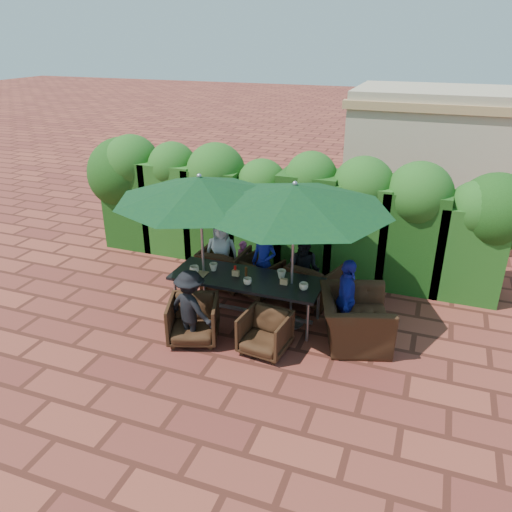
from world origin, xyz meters
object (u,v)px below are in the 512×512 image
(dining_table, at_px, (246,282))
(umbrella_right, at_px, (295,197))
(umbrella_left, at_px, (200,189))
(chair_near_left, at_px, (193,318))
(chair_far_mid, at_px, (258,274))
(chair_end_right, at_px, (355,311))
(chair_far_left, at_px, (224,265))
(chair_near_right, at_px, (265,331))
(chair_far_right, at_px, (315,280))

(dining_table, relative_size, umbrella_right, 0.84)
(umbrella_left, height_order, chair_near_left, umbrella_left)
(chair_near_left, bearing_deg, chair_far_mid, 57.64)
(umbrella_right, bearing_deg, chair_far_mid, 137.00)
(dining_table, distance_m, chair_near_left, 1.11)
(chair_near_left, relative_size, chair_end_right, 0.65)
(umbrella_right, xyz_separation_m, chair_far_left, (-1.60, 0.89, -1.79))
(umbrella_left, bearing_deg, chair_far_mid, 54.47)
(chair_far_left, bearing_deg, dining_table, 132.32)
(umbrella_right, bearing_deg, chair_end_right, -7.78)
(dining_table, distance_m, chair_far_left, 1.29)
(chair_near_left, relative_size, chair_near_right, 1.10)
(chair_far_left, bearing_deg, chair_near_right, 130.49)
(chair_far_mid, height_order, chair_near_right, chair_far_mid)
(umbrella_left, bearing_deg, dining_table, 3.14)
(umbrella_left, xyz_separation_m, umbrella_right, (1.53, 0.11, 0.00))
(chair_far_mid, relative_size, chair_near_left, 0.98)
(umbrella_left, relative_size, chair_near_left, 3.56)
(umbrella_right, height_order, chair_far_left, umbrella_right)
(umbrella_left, distance_m, chair_far_left, 2.05)
(chair_near_right, bearing_deg, chair_far_left, 135.36)
(dining_table, relative_size, chair_near_left, 3.25)
(chair_far_mid, distance_m, chair_end_right, 2.18)
(chair_far_left, xyz_separation_m, chair_end_right, (2.68, -1.04, 0.10))
(chair_end_right, bearing_deg, chair_far_right, 23.67)
(chair_far_right, distance_m, chair_near_left, 2.40)
(chair_near_left, height_order, chair_end_right, chair_end_right)
(chair_near_left, xyz_separation_m, chair_near_right, (1.16, 0.10, -0.04))
(umbrella_right, bearing_deg, chair_near_left, -142.32)
(chair_near_right, xyz_separation_m, chair_end_right, (1.22, 0.76, 0.17))
(chair_far_left, distance_m, chair_far_right, 1.78)
(umbrella_right, distance_m, chair_near_right, 2.07)
(chair_far_right, bearing_deg, chair_end_right, 147.84)
(umbrella_left, bearing_deg, chair_far_right, 29.93)
(dining_table, bearing_deg, chair_near_right, -53.08)
(dining_table, height_order, chair_near_right, dining_table)
(chair_far_mid, xyz_separation_m, chair_far_right, (1.06, 0.07, 0.04))
(chair_far_left, bearing_deg, chair_end_right, 160.18)
(umbrella_left, distance_m, chair_near_right, 2.46)
(chair_near_right, bearing_deg, chair_far_mid, 119.39)
(dining_table, xyz_separation_m, chair_near_right, (0.63, -0.84, -0.32))
(chair_far_mid, distance_m, chair_near_right, 1.87)
(chair_near_right, distance_m, chair_end_right, 1.44)
(chair_far_left, xyz_separation_m, chair_near_left, (0.30, -1.89, -0.04))
(dining_table, bearing_deg, umbrella_right, 4.86)
(umbrella_left, height_order, chair_far_mid, umbrella_left)
(dining_table, distance_m, chair_far_mid, 0.93)
(chair_far_right, xyz_separation_m, chair_near_left, (-1.48, -1.88, -0.03))
(chair_far_mid, xyz_separation_m, chair_near_left, (-0.42, -1.82, 0.01))
(chair_far_left, xyz_separation_m, chair_near_right, (1.46, -1.79, -0.07))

